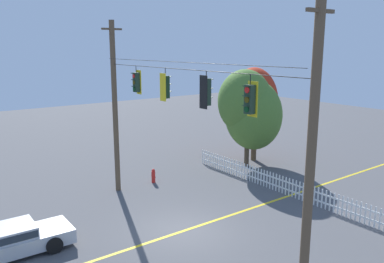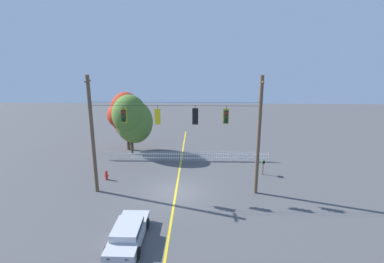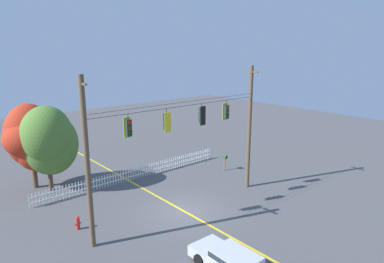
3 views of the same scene
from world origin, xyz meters
name	(u,v)px [view 3 (image 3 of 3)]	position (x,y,z in m)	size (l,w,h in m)	color
ground	(184,211)	(0.00, 0.00, 0.00)	(80.00, 80.00, 0.00)	#4C4C4F
lane_centerline_stripe	(184,211)	(0.00, 0.00, 0.00)	(0.16, 36.00, 0.01)	gold
signal_support_span	(183,142)	(0.00, 0.00, 4.62)	(12.71, 1.10, 9.08)	brown
traffic_signal_eastbound_side	(128,128)	(-3.78, 0.01, 6.10)	(0.43, 0.38, 1.34)	black
traffic_signal_southbound_primary	(167,122)	(-1.24, -0.01, 6.07)	(0.43, 0.38, 1.38)	black
traffic_signal_northbound_secondary	(202,115)	(1.51, -0.01, 6.11)	(0.43, 0.38, 1.37)	black
traffic_signal_westbound_side	(226,112)	(3.75, 0.01, 6.07)	(0.43, 0.38, 1.38)	black
white_picket_fence	(136,173)	(0.65, 6.89, 0.49)	(16.26, 0.06, 0.98)	white
autumn_maple_near_fence	(33,139)	(-5.93, 10.01, 3.82)	(4.09, 3.54, 6.43)	brown
autumn_maple_mid	(49,140)	(-5.15, 8.97, 3.84)	(4.10, 3.87, 6.38)	#473828
parked_car	(234,263)	(-2.28, -6.48, 0.61)	(1.92, 4.63, 1.15)	#B7BABF
fire_hydrant	(78,223)	(-6.12, 2.20, 0.41)	(0.38, 0.22, 0.83)	red
roadside_mailbox	(225,158)	(7.48, 3.63, 1.13)	(0.25, 0.44, 1.39)	brown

